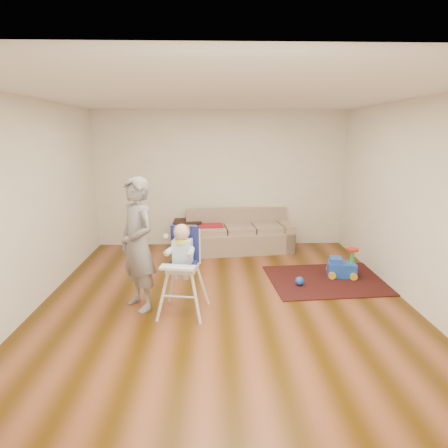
{
  "coord_description": "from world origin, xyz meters",
  "views": [
    {
      "loc": [
        -0.16,
        -4.75,
        2.26
      ],
      "look_at": [
        0.0,
        0.4,
        1.0
      ],
      "focal_mm": 30.0,
      "sensor_mm": 36.0,
      "label": 1
    }
  ],
  "objects_px": {
    "side_table": "(188,234)",
    "adult": "(138,245)",
    "ride_on_toy": "(342,262)",
    "high_chair": "(183,271)",
    "sofa": "(239,231)",
    "toy_ball": "(300,281)"
  },
  "relations": [
    {
      "from": "side_table",
      "to": "adult",
      "type": "bearing_deg",
      "value": -99.93
    },
    {
      "from": "side_table",
      "to": "ride_on_toy",
      "type": "distance_m",
      "value": 3.07
    },
    {
      "from": "high_chair",
      "to": "adult",
      "type": "height_order",
      "value": "adult"
    },
    {
      "from": "sofa",
      "to": "toy_ball",
      "type": "bearing_deg",
      "value": -72.95
    },
    {
      "from": "toy_ball",
      "to": "side_table",
      "type": "bearing_deg",
      "value": 131.27
    },
    {
      "from": "toy_ball",
      "to": "high_chair",
      "type": "bearing_deg",
      "value": -154.67
    },
    {
      "from": "adult",
      "to": "toy_ball",
      "type": "bearing_deg",
      "value": 65.57
    },
    {
      "from": "sofa",
      "to": "toy_ball",
      "type": "relative_size",
      "value": 15.79
    },
    {
      "from": "side_table",
      "to": "high_chair",
      "type": "distance_m",
      "value": 2.87
    },
    {
      "from": "side_table",
      "to": "toy_ball",
      "type": "distance_m",
      "value": 2.74
    },
    {
      "from": "toy_ball",
      "to": "adult",
      "type": "relative_size",
      "value": 0.08
    },
    {
      "from": "toy_ball",
      "to": "sofa",
      "type": "bearing_deg",
      "value": 113.61
    },
    {
      "from": "side_table",
      "to": "sofa",
      "type": "bearing_deg",
      "value": -13.45
    },
    {
      "from": "side_table",
      "to": "toy_ball",
      "type": "xyz_separation_m",
      "value": [
        1.8,
        -2.05,
        -0.2
      ]
    },
    {
      "from": "toy_ball",
      "to": "high_chair",
      "type": "distance_m",
      "value": 1.93
    },
    {
      "from": "ride_on_toy",
      "to": "high_chair",
      "type": "height_order",
      "value": "high_chair"
    },
    {
      "from": "ride_on_toy",
      "to": "sofa",
      "type": "bearing_deg",
      "value": 146.21
    },
    {
      "from": "sofa",
      "to": "high_chair",
      "type": "height_order",
      "value": "high_chair"
    },
    {
      "from": "ride_on_toy",
      "to": "side_table",
      "type": "bearing_deg",
      "value": 155.9
    },
    {
      "from": "ride_on_toy",
      "to": "toy_ball",
      "type": "xyz_separation_m",
      "value": [
        -0.76,
        -0.35,
        -0.17
      ]
    },
    {
      "from": "sofa",
      "to": "toy_ball",
      "type": "height_order",
      "value": "sofa"
    },
    {
      "from": "sofa",
      "to": "adult",
      "type": "relative_size",
      "value": 1.22
    }
  ]
}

